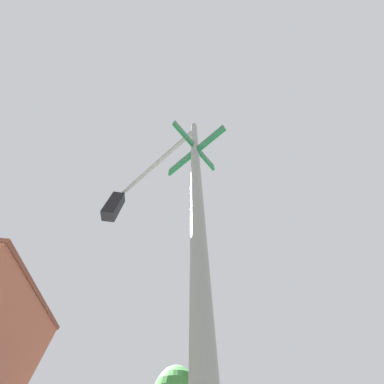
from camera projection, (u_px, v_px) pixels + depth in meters
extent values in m
cylinder|color=slate|center=(197.00, 193.00, 1.80)|extent=(0.12, 0.12, 5.59)
cylinder|color=slate|center=(153.00, 166.00, 4.26)|extent=(2.01, 1.71, 0.09)
cube|color=black|center=(114.00, 206.00, 4.33)|extent=(0.28, 0.28, 0.80)
sphere|color=red|center=(114.00, 203.00, 4.60)|extent=(0.18, 0.18, 0.18)
sphere|color=orange|center=(110.00, 209.00, 4.39)|extent=(0.18, 0.18, 0.18)
sphere|color=green|center=(106.00, 216.00, 4.18)|extent=(0.18, 0.18, 0.18)
cube|color=#0F5128|center=(195.00, 151.00, 2.76)|extent=(0.87, 0.74, 0.20)
cube|color=#0F5128|center=(195.00, 147.00, 2.94)|extent=(0.67, 0.79, 0.20)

